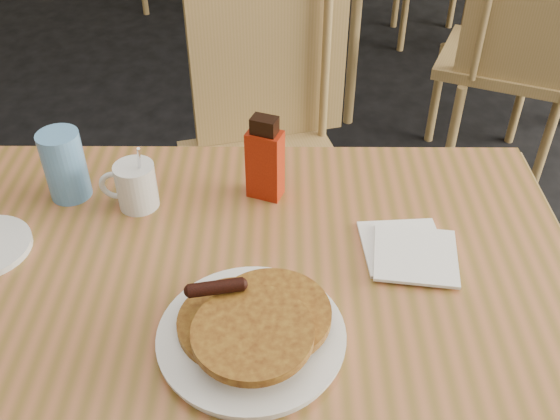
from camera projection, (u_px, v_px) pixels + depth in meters
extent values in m
cube|color=#A6623B|center=(238.00, 283.00, 1.06)|extent=(1.18, 0.81, 0.04)
cube|color=#9B7A49|center=(239.00, 289.00, 1.07)|extent=(1.22, 0.85, 0.02)
cylinder|color=#9B7A49|center=(460.00, 304.00, 1.52)|extent=(0.04, 0.04, 0.71)
cylinder|color=#9B7A49|center=(353.00, 49.00, 2.64)|extent=(0.04, 0.04, 0.71)
cube|color=#9B7A49|center=(267.00, 178.00, 1.73)|extent=(0.55, 0.55, 0.04)
cube|color=#9B7A49|center=(269.00, 59.00, 1.72)|extent=(0.43, 0.16, 0.48)
cylinder|color=#9B7A49|center=(202.00, 285.00, 1.75)|extent=(0.04, 0.04, 0.45)
cylinder|color=#9B7A49|center=(325.00, 208.00, 2.02)|extent=(0.04, 0.04, 0.45)
cylinder|color=#9B7A49|center=(404.00, 14.00, 3.32)|extent=(0.04, 0.04, 0.41)
cube|color=#9B7A49|center=(502.00, 60.00, 2.31)|extent=(0.56, 0.56, 0.04)
cube|color=#9B7A49|center=(535.00, 13.00, 2.00)|extent=(0.42, 0.20, 0.48)
cylinder|color=#9B7A49|center=(451.00, 140.00, 2.33)|extent=(0.04, 0.04, 0.44)
cylinder|color=#9B7A49|center=(521.00, 96.00, 2.60)|extent=(0.04, 0.04, 0.44)
cylinder|color=white|center=(252.00, 337.00, 0.93)|extent=(0.27, 0.27, 0.02)
cylinder|color=white|center=(251.00, 334.00, 0.93)|extent=(0.28, 0.28, 0.01)
cylinder|color=#A17021|center=(236.00, 322.00, 0.93)|extent=(0.18, 0.18, 0.01)
cylinder|color=#A17021|center=(271.00, 314.00, 0.92)|extent=(0.18, 0.18, 0.01)
cylinder|color=#A17021|center=(253.00, 333.00, 0.88)|extent=(0.18, 0.18, 0.01)
cylinder|color=black|center=(216.00, 288.00, 0.92)|extent=(0.09, 0.04, 0.02)
cylinder|color=white|center=(137.00, 186.00, 1.16)|extent=(0.08, 0.08, 0.09)
torus|color=white|center=(115.00, 185.00, 1.16)|extent=(0.06, 0.01, 0.06)
cylinder|color=black|center=(134.00, 169.00, 1.14)|extent=(0.07, 0.07, 0.01)
cylinder|color=silver|center=(140.00, 172.00, 1.14)|extent=(0.03, 0.04, 0.13)
cube|color=maroon|center=(265.00, 165.00, 1.17)|extent=(0.07, 0.06, 0.14)
cube|color=black|center=(264.00, 125.00, 1.12)|extent=(0.05, 0.04, 0.03)
cube|color=white|center=(403.00, 247.00, 1.09)|extent=(0.15, 0.15, 0.01)
cube|color=white|center=(416.00, 255.00, 1.07)|extent=(0.16, 0.16, 0.01)
cylinder|color=#5893D0|center=(65.00, 165.00, 1.17)|extent=(0.10, 0.10, 0.14)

